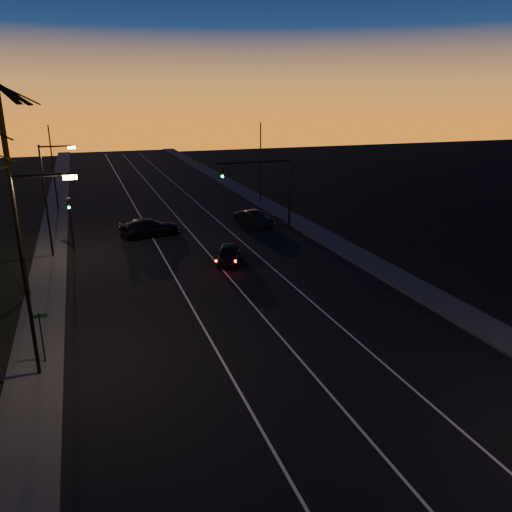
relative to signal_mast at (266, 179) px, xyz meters
name	(u,v)px	position (x,y,z in m)	size (l,w,h in m)	color
road	(219,275)	(-7.14, -9.99, -4.78)	(20.00, 170.00, 0.01)	black
sidewalk_left	(46,294)	(-18.34, -9.99, -4.70)	(2.40, 170.00, 0.16)	#353533
sidewalk_right	(361,257)	(4.06, -9.99, -4.70)	(2.40, 170.00, 0.16)	#353533
lane_stripe_left	(176,280)	(-10.14, -9.99, -4.76)	(0.12, 160.00, 0.01)	silver
lane_stripe_mid	(226,274)	(-6.64, -9.99, -4.76)	(0.12, 160.00, 0.01)	silver
lane_stripe_right	(273,268)	(-3.14, -9.99, -4.76)	(0.12, 160.00, 0.01)	silver
palm_far	(9,174)	(-19.34, -9.99, 2.83)	(4.25, 4.16, 12.53)	black
streetlight_left_near	(31,262)	(-17.84, -19.99, 0.54)	(2.55, 0.26, 9.00)	black
streetlight_left_far	(49,192)	(-17.82, -1.99, 0.28)	(2.55, 0.26, 8.50)	black
street_sign	(41,332)	(-17.94, -18.99, -3.13)	(0.70, 0.06, 2.60)	black
signal_mast	(266,179)	(0.00, 0.00, 0.00)	(7.10, 0.41, 7.00)	black
signal_post	(70,214)	(-16.64, -0.01, -1.89)	(0.28, 0.37, 4.20)	black
far_pole_left	(53,169)	(-18.14, 15.01, -0.28)	(0.14, 0.14, 9.00)	black
far_pole_right	(261,164)	(3.86, 12.01, -0.28)	(0.14, 0.14, 9.00)	black
lead_car	(228,254)	(-5.76, -7.63, -4.10)	(3.00, 4.65, 1.34)	black
right_car	(254,218)	(-0.40, 2.06, -4.06)	(3.05, 4.59, 1.43)	black
cross_car	(149,227)	(-10.26, 1.71, -3.99)	(5.66, 3.15, 1.55)	black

